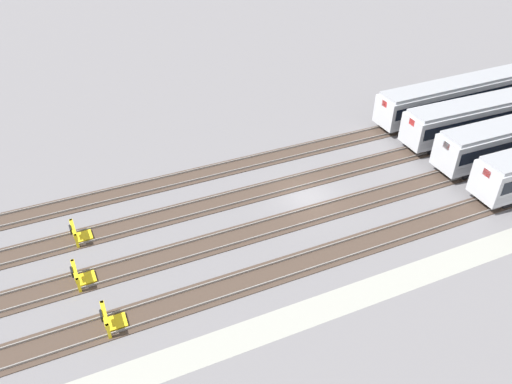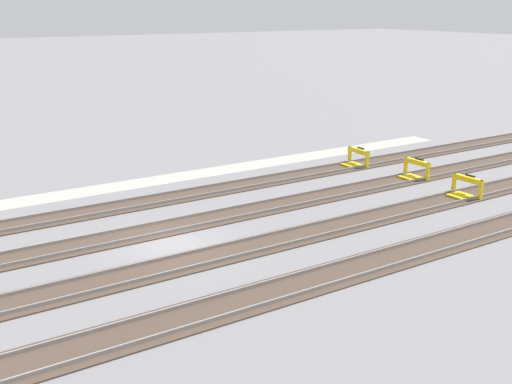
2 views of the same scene
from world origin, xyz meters
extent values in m
plane|color=slate|center=(0.00, 0.00, 0.00)|extent=(400.00, 400.00, 0.00)
cube|color=#9E9E93|center=(0.00, -10.24, 0.00)|extent=(54.00, 2.00, 0.01)
cube|color=#47382D|center=(0.00, -6.40, 0.03)|extent=(90.00, 2.23, 0.06)
cube|color=gray|center=(0.00, -5.68, 0.14)|extent=(90.00, 0.07, 0.15)
cube|color=gray|center=(0.00, -7.12, 0.14)|extent=(90.00, 0.07, 0.15)
cube|color=#47382D|center=(0.00, -2.13, 0.03)|extent=(90.00, 2.24, 0.06)
cube|color=gray|center=(0.00, -1.42, 0.14)|extent=(90.00, 0.07, 0.15)
cube|color=gray|center=(0.00, -2.85, 0.14)|extent=(90.00, 0.07, 0.15)
cube|color=#47382D|center=(0.00, 2.13, 0.03)|extent=(90.00, 2.24, 0.06)
cube|color=gray|center=(0.00, 2.85, 0.14)|extent=(90.00, 0.07, 0.15)
cube|color=gray|center=(0.00, 1.42, 0.14)|extent=(90.00, 0.07, 0.15)
cube|color=#47382D|center=(0.00, 6.40, 0.03)|extent=(90.00, 2.23, 0.06)
cube|color=gray|center=(0.00, 7.12, 0.14)|extent=(90.00, 0.07, 0.15)
cube|color=gray|center=(0.00, 5.68, 0.14)|extent=(90.00, 0.07, 0.15)
cube|color=red|center=(11.26, -6.23, 3.05)|extent=(0.09, 0.70, 0.56)
cube|color=black|center=(14.64, -6.29, 0.35)|extent=(3.64, 2.30, 0.70)
cube|color=#B7BABF|center=(20.22, 6.38, 2.05)|extent=(18.03, 3.00, 2.70)
cube|color=black|center=(20.22, 6.38, 2.37)|extent=(17.31, 3.03, 1.08)
cube|color=#A8AAAF|center=(20.22, 6.38, 1.29)|extent=(17.67, 3.02, 0.54)
cube|color=#999BA0|center=(20.22, 6.38, 3.55)|extent=(17.49, 2.71, 0.30)
cube|color=red|center=(11.26, 6.28, 3.05)|extent=(0.09, 0.70, 0.56)
cube|color=black|center=(25.80, 6.44, 0.35)|extent=(3.62, 2.28, 0.70)
cube|color=black|center=(14.64, 6.32, 0.35)|extent=(3.62, 2.28, 0.70)
cube|color=red|center=(11.26, -1.95, 3.05)|extent=(0.09, 0.70, 0.56)
cube|color=black|center=(14.64, -2.00, 0.35)|extent=(3.63, 2.29, 0.70)
cube|color=#B7BABF|center=(20.22, 2.13, 2.05)|extent=(18.06, 3.23, 2.70)
cube|color=black|center=(20.22, 2.13, 2.37)|extent=(17.34, 3.25, 1.08)
cube|color=#A8AAAF|center=(20.22, 2.13, 1.29)|extent=(17.70, 3.25, 0.54)
cube|color=#999BA0|center=(20.22, 2.13, 3.55)|extent=(17.52, 2.94, 0.30)
cube|color=red|center=(11.26, 2.35, 3.05)|extent=(0.10, 0.70, 0.56)
cube|color=black|center=(14.64, 2.27, 0.35)|extent=(3.65, 2.33, 0.70)
cube|color=yellow|center=(-16.60, -5.50, 0.57)|extent=(0.18, 0.18, 1.15)
cube|color=yellow|center=(-16.62, -7.30, 0.57)|extent=(0.18, 0.18, 1.15)
cube|color=yellow|center=(-16.61, -6.40, 1.00)|extent=(0.27, 2.00, 0.30)
cube|color=yellow|center=(-16.06, -6.41, 0.09)|extent=(1.12, 1.10, 0.18)
cube|color=black|center=(-16.79, -6.40, 1.00)|extent=(0.13, 0.60, 0.44)
cube|color=yellow|center=(-17.71, -1.23, 0.57)|extent=(0.19, 0.19, 1.15)
cube|color=yellow|center=(-17.66, -3.03, 0.57)|extent=(0.19, 0.19, 1.15)
cube|color=yellow|center=(-17.68, -2.13, 1.00)|extent=(0.30, 2.01, 0.30)
cube|color=yellow|center=(-17.13, -2.12, 0.09)|extent=(1.13, 1.11, 0.18)
cube|color=black|center=(-17.86, -2.14, 1.00)|extent=(0.14, 0.60, 0.44)
cube|color=yellow|center=(-17.27, 3.03, 0.57)|extent=(0.19, 0.19, 1.15)
cube|color=yellow|center=(-17.21, 1.23, 0.57)|extent=(0.19, 0.19, 1.15)
cube|color=yellow|center=(-17.24, 2.13, 1.00)|extent=(0.31, 2.01, 0.30)
cube|color=yellow|center=(-16.69, 2.15, 0.09)|extent=(1.14, 1.12, 0.18)
cube|color=black|center=(-17.42, 2.13, 1.00)|extent=(0.14, 0.60, 0.44)
camera|label=1|loc=(-16.36, -27.07, 23.16)|focal=35.00mm
camera|label=2|loc=(10.22, 23.36, 10.37)|focal=42.00mm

